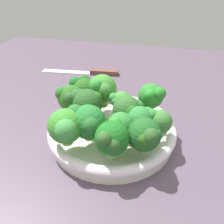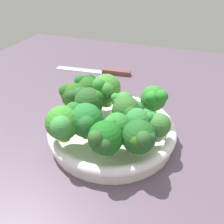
% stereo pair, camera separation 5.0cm
% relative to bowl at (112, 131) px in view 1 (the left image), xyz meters
% --- Properties ---
extents(ground_plane, '(1.30, 1.30, 0.03)m').
position_rel_bowl_xyz_m(ground_plane, '(-0.01, 0.01, -0.03)').
color(ground_plane, '#584759').
extents(bowl, '(0.28, 0.28, 0.04)m').
position_rel_bowl_xyz_m(bowl, '(0.00, 0.00, 0.00)').
color(bowl, white).
rests_on(bowl, ground_plane).
extents(broccoli_floret_0, '(0.05, 0.05, 0.06)m').
position_rel_bowl_xyz_m(broccoli_floret_0, '(0.02, 0.10, 0.05)').
color(broccoli_floret_0, '#9FCE6A').
rests_on(broccoli_floret_0, bowl).
extents(broccoli_floret_1, '(0.06, 0.06, 0.07)m').
position_rel_bowl_xyz_m(broccoli_floret_1, '(-0.06, 0.08, 0.07)').
color(broccoli_floret_1, '#99D269').
rests_on(broccoli_floret_1, bowl).
extents(broccoli_floret_2, '(0.07, 0.07, 0.07)m').
position_rel_bowl_xyz_m(broccoli_floret_2, '(-0.06, -0.08, 0.06)').
color(broccoli_floret_2, '#9FC970').
rests_on(broccoli_floret_2, bowl).
extents(broccoli_floret_3, '(0.06, 0.06, 0.07)m').
position_rel_bowl_xyz_m(broccoli_floret_3, '(0.00, 0.03, 0.06)').
color(broccoli_floret_3, '#82B95C').
rests_on(broccoli_floret_3, bowl).
extents(broccoli_floret_4, '(0.06, 0.06, 0.07)m').
position_rel_bowl_xyz_m(broccoli_floret_4, '(-0.02, -0.10, 0.06)').
color(broccoli_floret_4, '#97D26D').
rests_on(broccoli_floret_4, bowl).
extents(broccoli_floret_5, '(0.07, 0.07, 0.08)m').
position_rel_bowl_xyz_m(broccoli_floret_5, '(-0.07, -0.04, 0.06)').
color(broccoli_floret_5, '#78B34D').
rests_on(broccoli_floret_5, bowl).
extents(broccoli_floret_6, '(0.06, 0.07, 0.07)m').
position_rel_bowl_xyz_m(broccoli_floret_6, '(-0.00, -0.06, 0.06)').
color(broccoli_floret_6, '#86C26A').
rests_on(broccoli_floret_6, bowl).
extents(broccoli_floret_7, '(0.08, 0.07, 0.07)m').
position_rel_bowl_xyz_m(broccoli_floret_7, '(0.08, -0.07, 0.06)').
color(broccoli_floret_7, '#A2CE67').
rests_on(broccoli_floret_7, bowl).
extents(broccoli_floret_8, '(0.04, 0.05, 0.06)m').
position_rel_bowl_xyz_m(broccoli_floret_8, '(-0.04, 0.01, 0.05)').
color(broccoli_floret_8, '#92C766').
rests_on(broccoli_floret_8, bowl).
extents(broccoli_floret_9, '(0.07, 0.08, 0.07)m').
position_rel_bowl_xyz_m(broccoli_floret_9, '(0.06, -0.04, 0.06)').
color(broccoli_floret_9, '#7DB14E').
rests_on(broccoli_floret_9, bowl).
extents(broccoli_floret_10, '(0.05, 0.06, 0.06)m').
position_rel_bowl_xyz_m(broccoli_floret_10, '(0.02, 0.06, 0.06)').
color(broccoli_floret_10, '#84BA50').
rests_on(broccoli_floret_10, bowl).
extents(broccoli_floret_11, '(0.07, 0.06, 0.07)m').
position_rel_bowl_xyz_m(broccoli_floret_11, '(0.10, 0.02, 0.06)').
color(broccoli_floret_11, '#77B160').
rests_on(broccoli_floret_11, bowl).
extents(broccoli_floret_12, '(0.05, 0.05, 0.07)m').
position_rel_bowl_xyz_m(broccoli_floret_12, '(0.06, 0.03, 0.06)').
color(broccoli_floret_12, '#8ECD68').
rests_on(broccoli_floret_12, bowl).
extents(broccoli_floret_13, '(0.06, 0.06, 0.07)m').
position_rel_bowl_xyz_m(broccoli_floret_13, '(0.07, 0.08, 0.06)').
color(broccoli_floret_13, '#83BC62').
rests_on(broccoli_floret_13, bowl).
extents(knife, '(0.05, 0.27, 0.01)m').
position_rel_bowl_xyz_m(knife, '(-0.32, -0.15, -0.01)').
color(knife, silver).
rests_on(knife, ground_plane).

